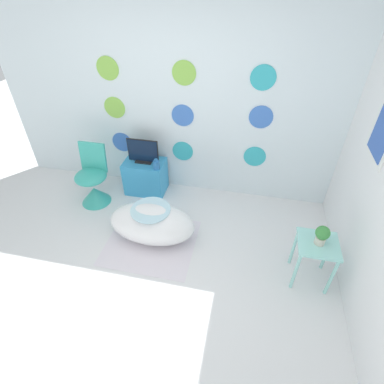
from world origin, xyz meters
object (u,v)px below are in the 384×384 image
tv (143,152)px  bathtub (152,223)px  vase (156,165)px  potted_plant_left (322,235)px  chair (93,185)px

tv → bathtub: bearing=-66.5°
vase → potted_plant_left: potted_plant_left is taller
tv → vase: (0.22, -0.12, -0.09)m
bathtub → potted_plant_left: (1.75, -0.21, 0.41)m
bathtub → chair: chair is taller
chair → vase: size_ratio=5.75×
chair → vase: bearing=17.5°
tv → vase: 0.26m
tv → vase: bearing=-29.4°
bathtub → potted_plant_left: size_ratio=4.88×
bathtub → chair: bearing=153.3°
bathtub → tv: size_ratio=2.38×
bathtub → tv: 1.03m
bathtub → tv: (-0.38, 0.87, 0.40)m
chair → vase: chair is taller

